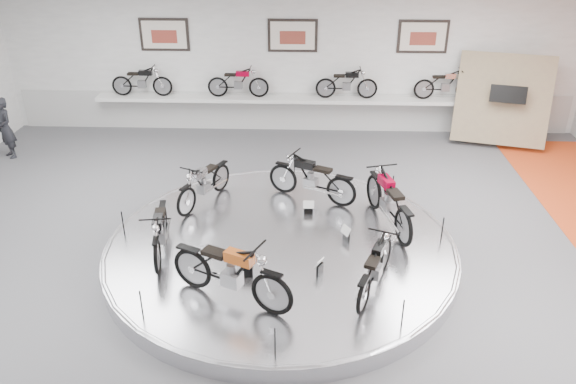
{
  "coord_description": "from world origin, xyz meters",
  "views": [
    {
      "loc": [
        0.47,
        -8.45,
        5.8
      ],
      "look_at": [
        0.12,
        0.6,
        1.19
      ],
      "focal_mm": 35.0,
      "sensor_mm": 36.0,
      "label": 1
    }
  ],
  "objects_px": {
    "bike_a": "(389,200)",
    "visitor": "(5,128)",
    "bike_c": "(204,183)",
    "bike_f": "(376,266)",
    "display_platform": "(281,249)",
    "bike_e": "(230,271)",
    "shelf": "(292,99)",
    "bike_d": "(160,230)",
    "bike_b": "(312,178)"
  },
  "relations": [
    {
      "from": "bike_f",
      "to": "visitor",
      "type": "height_order",
      "value": "visitor"
    },
    {
      "from": "bike_d",
      "to": "bike_e",
      "type": "distance_m",
      "value": 1.93
    },
    {
      "from": "bike_a",
      "to": "bike_d",
      "type": "bearing_deg",
      "value": 89.78
    },
    {
      "from": "bike_d",
      "to": "visitor",
      "type": "relative_size",
      "value": 0.98
    },
    {
      "from": "bike_b",
      "to": "bike_c",
      "type": "distance_m",
      "value": 2.22
    },
    {
      "from": "bike_b",
      "to": "bike_c",
      "type": "bearing_deg",
      "value": 31.31
    },
    {
      "from": "bike_e",
      "to": "visitor",
      "type": "height_order",
      "value": "visitor"
    },
    {
      "from": "bike_a",
      "to": "bike_e",
      "type": "bearing_deg",
      "value": 116.5
    },
    {
      "from": "bike_e",
      "to": "bike_f",
      "type": "distance_m",
      "value": 2.28
    },
    {
      "from": "bike_b",
      "to": "bike_a",
      "type": "bearing_deg",
      "value": 170.41
    },
    {
      "from": "bike_a",
      "to": "bike_d",
      "type": "relative_size",
      "value": 1.19
    },
    {
      "from": "shelf",
      "to": "bike_b",
      "type": "xyz_separation_m",
      "value": [
        0.56,
        -4.66,
        -0.2
      ]
    },
    {
      "from": "bike_a",
      "to": "bike_d",
      "type": "distance_m",
      "value": 4.27
    },
    {
      "from": "display_platform",
      "to": "bike_f",
      "type": "relative_size",
      "value": 4.22
    },
    {
      "from": "display_platform",
      "to": "bike_f",
      "type": "distance_m",
      "value": 2.16
    },
    {
      "from": "display_platform",
      "to": "bike_d",
      "type": "bearing_deg",
      "value": -168.99
    },
    {
      "from": "display_platform",
      "to": "bike_e",
      "type": "distance_m",
      "value": 1.97
    },
    {
      "from": "shelf",
      "to": "bike_d",
      "type": "xyz_separation_m",
      "value": [
        -2.1,
        -6.81,
        -0.25
      ]
    },
    {
      "from": "bike_a",
      "to": "bike_e",
      "type": "relative_size",
      "value": 1.0
    },
    {
      "from": "bike_b",
      "to": "bike_f",
      "type": "distance_m",
      "value": 3.26
    },
    {
      "from": "bike_c",
      "to": "bike_e",
      "type": "height_order",
      "value": "bike_e"
    },
    {
      "from": "bike_b",
      "to": "bike_f",
      "type": "bearing_deg",
      "value": 133.32
    },
    {
      "from": "bike_a",
      "to": "visitor",
      "type": "xyz_separation_m",
      "value": [
        -9.25,
        3.68,
        -0.05
      ]
    },
    {
      "from": "bike_b",
      "to": "bike_f",
      "type": "xyz_separation_m",
      "value": [
        1.01,
        -3.1,
        -0.05
      ]
    },
    {
      "from": "shelf",
      "to": "bike_f",
      "type": "xyz_separation_m",
      "value": [
        1.57,
        -7.76,
        -0.25
      ]
    },
    {
      "from": "shelf",
      "to": "visitor",
      "type": "relative_size",
      "value": 7.02
    },
    {
      "from": "bike_a",
      "to": "bike_e",
      "type": "distance_m",
      "value": 3.63
    },
    {
      "from": "bike_a",
      "to": "visitor",
      "type": "bearing_deg",
      "value": 52.74
    },
    {
      "from": "bike_f",
      "to": "bike_b",
      "type": "bearing_deg",
      "value": 40.07
    },
    {
      "from": "display_platform",
      "to": "visitor",
      "type": "bearing_deg",
      "value": 148.68
    },
    {
      "from": "bike_c",
      "to": "bike_f",
      "type": "xyz_separation_m",
      "value": [
        3.22,
        -2.87,
        -0.01
      ]
    },
    {
      "from": "shelf",
      "to": "bike_a",
      "type": "height_order",
      "value": "bike_a"
    },
    {
      "from": "bike_b",
      "to": "visitor",
      "type": "relative_size",
      "value": 1.07
    },
    {
      "from": "bike_a",
      "to": "bike_c",
      "type": "distance_m",
      "value": 3.75
    },
    {
      "from": "shelf",
      "to": "visitor",
      "type": "distance_m",
      "value": 7.51
    },
    {
      "from": "shelf",
      "to": "bike_d",
      "type": "relative_size",
      "value": 7.13
    },
    {
      "from": "display_platform",
      "to": "bike_a",
      "type": "bearing_deg",
      "value": 19.66
    },
    {
      "from": "visitor",
      "to": "bike_a",
      "type": "bearing_deg",
      "value": 20.01
    },
    {
      "from": "bike_b",
      "to": "bike_e",
      "type": "distance_m",
      "value": 3.67
    },
    {
      "from": "shelf",
      "to": "bike_a",
      "type": "xyz_separation_m",
      "value": [
        2.02,
        -5.68,
        -0.16
      ]
    },
    {
      "from": "bike_c",
      "to": "bike_a",
      "type": "bearing_deg",
      "value": 102.71
    },
    {
      "from": "bike_c",
      "to": "bike_f",
      "type": "bearing_deg",
      "value": 73.06
    },
    {
      "from": "display_platform",
      "to": "bike_c",
      "type": "xyz_separation_m",
      "value": [
        -1.65,
        1.5,
        0.61
      ]
    },
    {
      "from": "shelf",
      "to": "bike_b",
      "type": "height_order",
      "value": "bike_b"
    },
    {
      "from": "bike_b",
      "to": "bike_c",
      "type": "height_order",
      "value": "bike_b"
    },
    {
      "from": "bike_b",
      "to": "bike_e",
      "type": "bearing_deg",
      "value": 95.54
    },
    {
      "from": "bike_a",
      "to": "bike_e",
      "type": "height_order",
      "value": "bike_a"
    },
    {
      "from": "shelf",
      "to": "bike_f",
      "type": "relative_size",
      "value": 7.25
    },
    {
      "from": "shelf",
      "to": "bike_d",
      "type": "bearing_deg",
      "value": -107.12
    },
    {
      "from": "display_platform",
      "to": "bike_a",
      "type": "xyz_separation_m",
      "value": [
        2.02,
        0.72,
        0.69
      ]
    }
  ]
}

